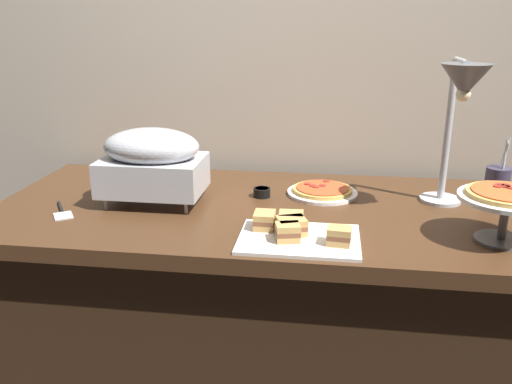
% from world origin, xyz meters
% --- Properties ---
extents(back_wall, '(4.40, 0.04, 2.40)m').
position_xyz_m(back_wall, '(0.00, 0.50, 1.20)').
color(back_wall, '#B7A893').
rests_on(back_wall, ground_plane).
extents(buffet_table, '(1.90, 0.84, 0.76)m').
position_xyz_m(buffet_table, '(0.00, 0.00, 0.39)').
color(buffet_table, '#422816').
rests_on(buffet_table, ground_plane).
extents(chafing_dish, '(0.34, 0.24, 0.26)m').
position_xyz_m(chafing_dish, '(-0.42, -0.01, 0.91)').
color(chafing_dish, '#B7BABF').
rests_on(chafing_dish, buffet_table).
extents(heat_lamp, '(0.15, 0.29, 0.49)m').
position_xyz_m(heat_lamp, '(0.57, 0.02, 1.14)').
color(heat_lamp, '#B7BABF').
rests_on(heat_lamp, buffet_table).
extents(pizza_plate_front, '(0.25, 0.25, 0.03)m').
position_xyz_m(pizza_plate_front, '(0.16, 0.15, 0.77)').
color(pizza_plate_front, white).
rests_on(pizza_plate_front, buffet_table).
extents(pizza_plate_center, '(0.27, 0.27, 0.15)m').
position_xyz_m(pizza_plate_center, '(0.67, -0.20, 0.88)').
color(pizza_plate_center, '#595B60').
rests_on(pizza_plate_center, buffet_table).
extents(sandwich_platter, '(0.35, 0.25, 0.06)m').
position_xyz_m(sandwich_platter, '(0.09, -0.26, 0.78)').
color(sandwich_platter, white).
rests_on(sandwich_platter, buffet_table).
extents(sauce_cup_near, '(0.06, 0.06, 0.03)m').
position_xyz_m(sauce_cup_near, '(-0.05, 0.10, 0.78)').
color(sauce_cup_near, black).
rests_on(sauce_cup_near, buffet_table).
extents(utensil_holder, '(0.08, 0.08, 0.21)m').
position_xyz_m(utensil_holder, '(0.77, 0.21, 0.82)').
color(utensil_holder, '#383347').
rests_on(utensil_holder, buffet_table).
extents(serving_spatula, '(0.12, 0.16, 0.01)m').
position_xyz_m(serving_spatula, '(-0.69, -0.15, 0.76)').
color(serving_spatula, '#B7BABF').
rests_on(serving_spatula, buffet_table).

